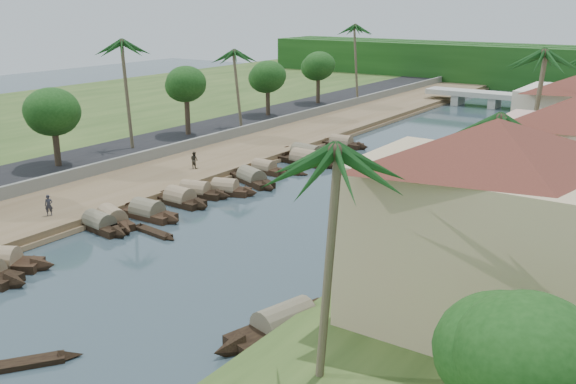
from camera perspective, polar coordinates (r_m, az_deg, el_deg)
The scene contains 39 objects.
ground at distance 43.92m, azimuth -6.92°, elevation -5.37°, with size 220.00×220.00×0.00m, color #33444C.
left_bank at distance 68.24m, azimuth -6.07°, elevation 3.02°, with size 10.00×180.00×0.80m, color brown.
right_bank at distance 53.43m, azimuth 23.97°, elevation -2.01°, with size 16.00×180.00×1.20m, color #2D461C.
road at distance 73.84m, azimuth -11.14°, elevation 4.09°, with size 8.00×180.00×1.40m, color black.
retaining_wall at distance 70.76m, azimuth -8.70°, elevation 4.21°, with size 0.40×180.00×1.10m, color gray.
far_left_fill at distance 94.30m, azimuth -22.64°, elevation 5.80°, with size 45.00×220.00×1.35m, color #2D461C.
treeline at distance 133.76m, azimuth 22.84°, elevation 10.08°, with size 120.00×14.00×8.00m.
bridge at distance 106.94m, azimuth 19.48°, elevation 7.85°, with size 28.00×4.00×2.40m.
building_near at distance 31.19m, azimuth 17.34°, elevation -2.83°, with size 14.85×14.85×10.20m.
sampan_3 at distance 49.77m, azimuth -16.43°, elevation -2.77°, with size 6.95×2.17×1.89m.
sampan_4 at distance 50.63m, azimuth -15.38°, elevation -2.35°, with size 6.96×3.55×1.98m.
sampan_5 at distance 54.40m, azimuth -9.59°, elevation -0.65°, with size 6.53×1.95×2.10m.
sampan_6 at distance 51.57m, azimuth -12.40°, elevation -1.78°, with size 6.98×1.94×2.10m.
sampan_7 at distance 56.43m, azimuth -8.25°, elevation 0.04°, with size 7.20×3.06×1.92m.
sampan_8 at distance 56.76m, azimuth -5.61°, elevation 0.24°, with size 6.34×3.30×1.96m.
sampan_9 at distance 60.03m, azimuth -3.26°, elevation 1.21°, with size 8.02×4.45×2.05m.
sampan_10 at distance 63.56m, azimuth -2.14°, elevation 2.09°, with size 6.33×1.61×1.80m.
sampan_11 at distance 67.02m, azimuth 1.50°, elevation 2.88°, with size 8.06×2.29×2.28m.
sampan_12 at distance 69.54m, azimuth 1.65°, elevation 3.38°, with size 9.47×2.86×2.22m.
sampan_13 at distance 75.13m, azimuth 4.76°, elevation 4.33°, with size 7.17×1.94×1.98m.
sampan_14 at distance 33.68m, azimuth -0.33°, elevation -11.64°, with size 3.95×9.15×2.19m.
sampan_15 at distance 46.09m, azimuth 9.06°, elevation -3.83°, with size 3.78×8.32×2.19m.
sampan_16 at distance 59.52m, azimuth 16.26°, elevation 0.41°, with size 4.22×7.73×1.93m.
canoe_0 at distance 33.41m, azimuth -23.33°, elevation -14.02°, with size 4.47×5.68×0.85m.
canoe_1 at distance 47.98m, azimuth -11.85°, elevation -3.55°, with size 4.83×1.29×0.77m.
canoe_2 at distance 63.44m, azimuth -0.81°, elevation 1.79°, with size 6.21×2.40×0.90m.
palm_0 at distance 24.34m, azimuth 3.41°, elevation 3.34°, with size 3.20×3.20×11.37m.
palm_1 at distance 39.12m, azimuth 17.37°, elevation 6.14°, with size 3.20×3.20×10.28m.
palm_2 at distance 52.84m, azimuth 21.37°, elevation 11.20°, with size 3.20×3.20×13.02m.
palm_5 at distance 68.58m, azimuth -14.33°, elevation 12.58°, with size 3.20×3.20×12.52m.
palm_6 at distance 78.88m, azimuth -4.43°, elevation 12.17°, with size 3.20×3.20×10.62m.
palm_8 at distance 100.81m, azimuth 6.29°, elevation 14.30°, with size 3.20×3.20×12.83m.
tree_2 at distance 63.51m, azimuth -20.16°, elevation 6.62°, with size 5.07×5.07×7.18m.
tree_3 at distance 75.11m, azimuth -9.05°, elevation 9.36°, with size 4.59×4.59×7.70m.
tree_4 at distance 87.30m, azimuth -1.82°, elevation 10.13°, with size 4.82×4.82×7.13m.
tree_5 at distance 97.93m, azimuth 2.72°, elevation 11.05°, with size 4.81×4.81×7.51m.
tree_7 at distance 22.42m, azimuth 19.79°, elevation -13.54°, with size 4.77×4.77×6.30m.
person_near at distance 51.48m, azimuth -20.50°, elevation -1.11°, with size 0.59×0.39×1.61m, color #292A32.
person_far at distance 62.53m, azimuth -8.33°, elevation 2.84°, with size 0.80×0.63×1.65m, color #373226.
Camera 1 is at (27.14, -30.40, 16.39)m, focal length 40.00 mm.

